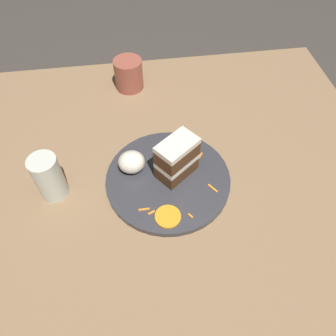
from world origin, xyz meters
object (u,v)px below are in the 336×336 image
object	(u,v)px
drinking_glass	(50,179)
coffee_mug	(129,73)
orange_garnish	(168,217)
cake_slice	(177,158)
plate	(168,179)
cream_dollop	(132,162)

from	to	relation	value
drinking_glass	coffee_mug	size ratio (longest dim) A/B	1.27
orange_garnish	cake_slice	bearing A→B (deg)	-107.57
drinking_glass	plate	bearing A→B (deg)	178.78
plate	coffee_mug	world-z (taller)	coffee_mug
cream_dollop	orange_garnish	size ratio (longest dim) A/B	1.11
cake_slice	drinking_glass	size ratio (longest dim) A/B	0.93
cake_slice	orange_garnish	size ratio (longest dim) A/B	1.91
plate	orange_garnish	world-z (taller)	orange_garnish
coffee_mug	plate	bearing A→B (deg)	99.97
cake_slice	coffee_mug	world-z (taller)	cake_slice
plate	cream_dollop	world-z (taller)	cream_dollop
plate	orange_garnish	distance (m)	0.11
orange_garnish	drinking_glass	distance (m)	0.27
cream_dollop	orange_garnish	bearing A→B (deg)	114.89
cake_slice	drinking_glass	xyz separation A→B (m)	(0.28, 0.01, -0.02)
drinking_glass	orange_garnish	bearing A→B (deg)	155.94
coffee_mug	cream_dollop	bearing A→B (deg)	87.20
cake_slice	plate	bearing A→B (deg)	-98.04
orange_garnish	drinking_glass	xyz separation A→B (m)	(0.24, -0.11, 0.03)
orange_garnish	coffee_mug	distance (m)	0.47
orange_garnish	cream_dollop	bearing A→B (deg)	-65.11
plate	drinking_glass	bearing A→B (deg)	-1.22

